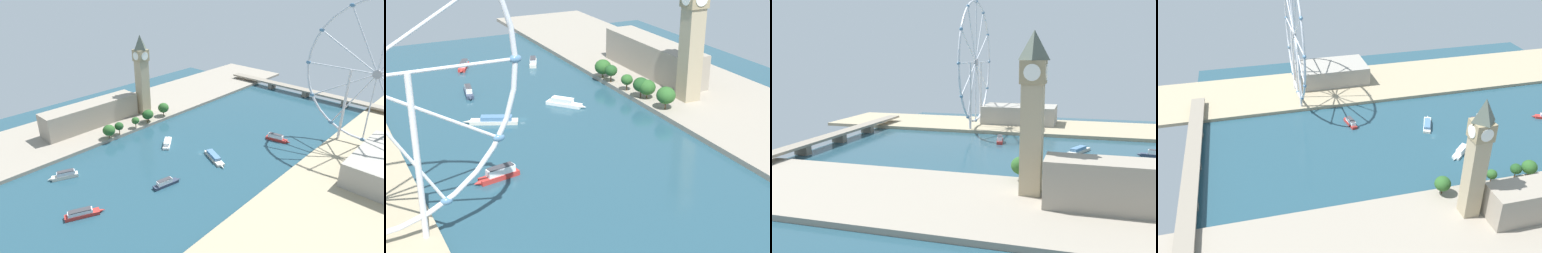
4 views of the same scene
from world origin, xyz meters
The scene contains 13 objects.
ground_plane centered at (0.00, 0.00, 0.00)m, with size 406.21×406.21×0.00m, color #234756.
riverbank_left centered at (-118.10, 0.00, 1.50)m, with size 90.00×520.00×3.00m, color gray.
riverbank_right centered at (118.10, 0.00, 1.50)m, with size 90.00×520.00×3.00m, color tan.
clock_tower centered at (-101.10, 21.01, 46.29)m, with size 13.43×13.43×83.01m.
parliament_block centered at (-112.57, -35.83, 14.51)m, with size 22.00×97.67×23.01m, color gray.
tree_row_embankment centered at (-77.19, -3.65, 10.96)m, with size 14.96×82.05×13.79m.
ferris_wheel centered at (99.29, 102.96, 66.67)m, with size 122.95×3.20×125.08m.
riverside_hall centered at (131.15, 62.51, 12.31)m, with size 44.75×75.42×18.62m, color gray.
river_bridge centered at (0.00, 198.87, 6.76)m, with size 218.21×12.13×8.61m.
tour_boat_1 centered at (15.94, -55.17, 2.30)m, with size 7.98×23.41×5.71m.
tour_boat_2 centered at (-31.19, -9.92, 2.00)m, with size 20.16×22.61×4.92m.
tour_boat_3 centered at (36.86, 65.00, 2.62)m, with size 23.13×8.31×6.24m.
tour_boat_4 centered at (16.90, -1.29, 1.84)m, with size 30.60×17.11×4.39m.
Camera 3 is at (-309.92, -4.16, 73.05)m, focal length 39.07 mm.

